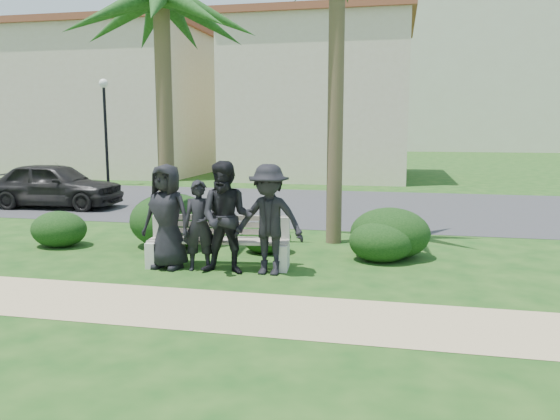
# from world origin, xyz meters

# --- Properties ---
(ground) EXTENTS (160.00, 160.00, 0.00)m
(ground) POSITION_xyz_m (0.00, 0.00, 0.00)
(ground) COLOR #134012
(ground) RESTS_ON ground
(footpath) EXTENTS (30.00, 1.60, 0.01)m
(footpath) POSITION_xyz_m (0.00, -1.80, 0.00)
(footpath) COLOR tan
(footpath) RESTS_ON ground
(asphalt_street) EXTENTS (160.00, 8.00, 0.01)m
(asphalt_street) POSITION_xyz_m (0.00, 8.00, 0.00)
(asphalt_street) COLOR #2D2D30
(asphalt_street) RESTS_ON ground
(stucco_bldg_left) EXTENTS (10.40, 8.40, 7.30)m
(stucco_bldg_left) POSITION_xyz_m (-12.00, 18.00, 3.66)
(stucco_bldg_left) COLOR beige
(stucco_bldg_left) RESTS_ON ground
(stucco_bldg_right) EXTENTS (8.40, 8.40, 7.30)m
(stucco_bldg_right) POSITION_xyz_m (-1.00, 18.00, 3.66)
(stucco_bldg_right) COLOR beige
(stucco_bldg_right) RESTS_ON ground
(hotel_tower) EXTENTS (26.00, 18.00, 37.30)m
(hotel_tower) POSITION_xyz_m (14.00, 55.00, 13.41)
(hotel_tower) COLOR beige
(hotel_tower) RESTS_ON ground
(street_lamp) EXTENTS (0.36, 0.36, 4.29)m
(street_lamp) POSITION_xyz_m (-9.00, 12.00, 2.94)
(street_lamp) COLOR black
(street_lamp) RESTS_ON ground
(park_bench) EXTENTS (2.47, 0.81, 0.85)m
(park_bench) POSITION_xyz_m (-0.32, 0.36, 0.38)
(park_bench) COLOR #ADA191
(park_bench) RESTS_ON ground
(man_a) EXTENTS (0.94, 0.69, 1.78)m
(man_a) POSITION_xyz_m (-1.14, 0.09, 0.89)
(man_a) COLOR black
(man_a) RESTS_ON ground
(man_b) EXTENTS (0.63, 0.50, 1.52)m
(man_b) POSITION_xyz_m (-0.56, 0.08, 0.76)
(man_b) COLOR black
(man_b) RESTS_ON ground
(man_c) EXTENTS (0.92, 0.73, 1.85)m
(man_c) POSITION_xyz_m (-0.06, -0.02, 0.92)
(man_c) COLOR black
(man_c) RESTS_ON ground
(man_d) EXTENTS (1.20, 0.74, 1.80)m
(man_d) POSITION_xyz_m (0.63, 0.07, 0.90)
(man_d) COLOR black
(man_d) RESTS_ON ground
(hedge_a) EXTENTS (1.13, 0.93, 0.74)m
(hedge_a) POSITION_xyz_m (-4.00, 1.24, 0.37)
(hedge_a) COLOR black
(hedge_a) RESTS_ON ground
(hedge_b) EXTENTS (1.71, 1.41, 1.12)m
(hedge_b) POSITION_xyz_m (-1.77, 1.70, 0.56)
(hedge_b) COLOR black
(hedge_b) RESTS_ON ground
(hedge_c) EXTENTS (0.96, 0.79, 0.62)m
(hedge_c) POSITION_xyz_m (0.22, 1.57, 0.31)
(hedge_c) COLOR black
(hedge_c) RESTS_ON ground
(hedge_e) EXTENTS (1.15, 0.95, 0.75)m
(hedge_e) POSITION_xyz_m (2.39, 1.36, 0.37)
(hedge_e) COLOR black
(hedge_e) RESTS_ON ground
(hedge_f) EXTENTS (1.46, 1.21, 0.95)m
(hedge_f) POSITION_xyz_m (2.54, 1.69, 0.48)
(hedge_f) COLOR black
(hedge_f) RESTS_ON ground
(palm_left) EXTENTS (3.00, 3.00, 5.75)m
(palm_left) POSITION_xyz_m (-1.87, 1.75, 4.78)
(palm_left) COLOR brown
(palm_left) RESTS_ON ground
(car_a) EXTENTS (4.02, 1.73, 1.35)m
(car_a) POSITION_xyz_m (-7.31, 5.96, 0.68)
(car_a) COLOR black
(car_a) RESTS_ON ground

